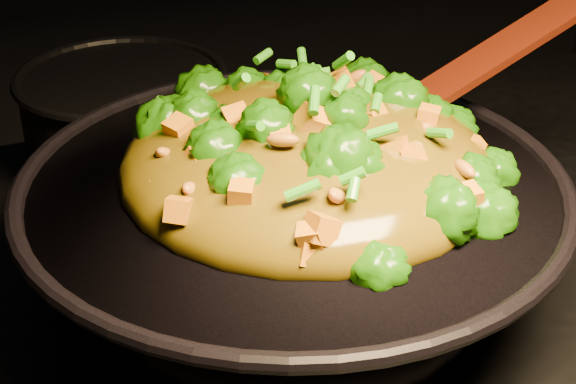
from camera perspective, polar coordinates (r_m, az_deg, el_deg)
name	(u,v)px	position (r m, az deg, el deg)	size (l,w,h in m)	color
wok	(292,245)	(0.78, 0.27, -3.46)	(0.46, 0.46, 0.13)	black
stir_fry	(308,114)	(0.73, 1.31, 5.09)	(0.32, 0.32, 0.11)	#1C5906
spatula	(456,79)	(0.84, 10.79, 7.20)	(0.28, 0.04, 0.01)	#320D05
back_pot	(126,125)	(1.00, -10.42, 4.30)	(0.22, 0.22, 0.13)	black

